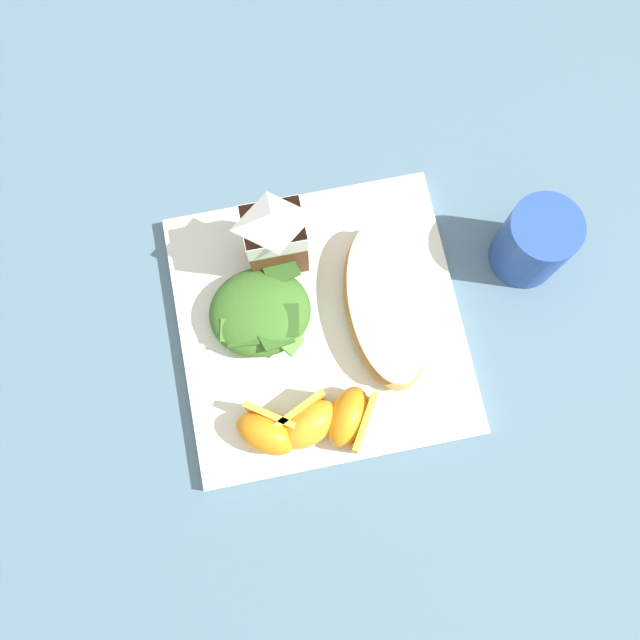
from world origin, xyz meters
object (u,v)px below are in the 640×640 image
Objects in this scene: milk_carton at (275,235)px; orange_wedge_rear at (350,418)px; cheesy_pizza_bread at (386,306)px; orange_wedge_front at (267,432)px; white_plate at (320,324)px; green_salad_pile at (260,312)px; orange_wedge_middle at (309,423)px; drinking_blue_cup at (534,242)px.

milk_carton reaches higher than orange_wedge_rear.
orange_wedge_front reaches higher than cheesy_pizza_bread.
green_salad_pile is at bearing 163.71° from white_plate.
white_plate is 4.01× the size of orange_wedge_front.
orange_wedge_middle is at bearing -134.62° from cheesy_pizza_bread.
orange_wedge_middle is at bearing 0.23° from orange_wedge_front.
white_plate is 0.11m from orange_wedge_middle.
drinking_blue_cup is at bearing 31.79° from orange_wedge_rear.
cheesy_pizza_bread is 1.57× the size of milk_carton.
orange_wedge_middle is at bearing -77.41° from green_salad_pile.
orange_wedge_front and orange_wedge_middle have the same top height.
orange_wedge_middle is (0.04, 0.00, 0.00)m from orange_wedge_front.
orange_wedge_rear is (0.06, -0.12, -0.00)m from green_salad_pile.
green_salad_pile is 1.43× the size of orange_wedge_front.
cheesy_pizza_bread is at bearing -168.34° from drinking_blue_cup.
green_salad_pile is at bearing 102.59° from orange_wedge_middle.
drinking_blue_cup is (0.16, 0.03, 0.01)m from cheesy_pizza_bread.
orange_wedge_middle is 0.80× the size of drinking_blue_cup.
milk_carton is at bearing 101.61° from orange_wedge_rear.
milk_carton is 0.26m from drinking_blue_cup.
orange_wedge_rear is at bearing -1.86° from orange_wedge_front.
white_plate is 0.11m from milk_carton.
cheesy_pizza_bread is 0.12m from green_salad_pile.
milk_carton is at bearing 65.36° from green_salad_pile.
white_plate is 0.11m from orange_wedge_rear.
orange_wedge_middle is at bearing -152.82° from drinking_blue_cup.
drinking_blue_cup reaches higher than orange_wedge_middle.
orange_wedge_middle reaches higher than white_plate.
milk_carton is 1.26× the size of drinking_blue_cup.
cheesy_pizza_bread is at bearing 45.38° from orange_wedge_middle.
white_plate is 1.62× the size of cheesy_pizza_bread.
orange_wedge_rear is (0.01, -0.10, 0.03)m from white_plate.
white_plate is at bearing 72.72° from orange_wedge_middle.
drinking_blue_cup is (0.28, 0.02, 0.01)m from green_salad_pile.
drinking_blue_cup reaches higher than white_plate.
white_plate is at bearing 54.40° from orange_wedge_front.
orange_wedge_middle is (-0.10, -0.10, 0.00)m from cheesy_pizza_bread.
drinking_blue_cup is at bearing 11.66° from cheesy_pizza_bread.
orange_wedge_front is at bearing 178.14° from orange_wedge_rear.
orange_wedge_front is (-0.01, -0.11, -0.00)m from green_salad_pile.
orange_wedge_front is 0.08m from orange_wedge_rear.
green_salad_pile is 1.15× the size of drinking_blue_cup.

